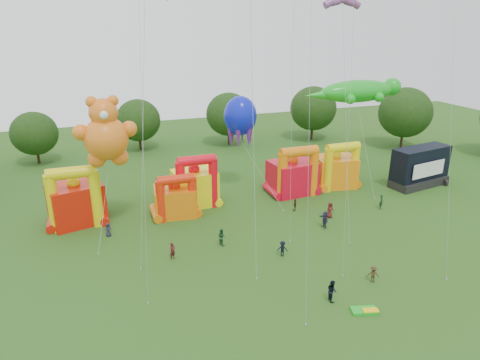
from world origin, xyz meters
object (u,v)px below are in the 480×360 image
object	(u,v)px
spectator_4	(295,205)
bouncy_castle_2	(195,185)
gecko_kite	(362,122)
bouncy_castle_0	(76,201)
spectator_0	(108,230)
octopus_kite	(253,152)
teddy_bear_kite	(105,165)
stage_trailer	(420,167)

from	to	relation	value
spectator_4	bouncy_castle_2	bearing A→B (deg)	-89.06
gecko_kite	spectator_4	bearing A→B (deg)	-153.45
bouncy_castle_0	spectator_0	bearing A→B (deg)	-55.54
octopus_kite	spectator_4	bearing A→B (deg)	-65.70
gecko_kite	octopus_kite	distance (m)	16.15
bouncy_castle_0	octopus_kite	xyz separation A→B (m)	(21.69, 1.64, 3.21)
teddy_bear_kite	bouncy_castle_2	bearing A→B (deg)	22.86
bouncy_castle_2	octopus_kite	xyz separation A→B (m)	(7.88, 0.86, 3.35)
bouncy_castle_2	stage_trailer	xyz separation A→B (m)	(31.01, -3.56, 0.10)
teddy_bear_kite	spectator_0	size ratio (longest dim) A/B	9.60
octopus_kite	spectator_0	bearing A→B (deg)	-162.02
gecko_kite	octopus_kite	world-z (taller)	gecko_kite
teddy_bear_kite	octopus_kite	distance (m)	19.03
teddy_bear_kite	spectator_4	distance (m)	22.36
teddy_bear_kite	gecko_kite	xyz separation A→B (m)	(34.12, 5.03, 0.93)
stage_trailer	spectator_0	bearing A→B (deg)	-177.75
stage_trailer	spectator_4	distance (m)	20.35
bouncy_castle_2	stage_trailer	bearing A→B (deg)	-6.54
bouncy_castle_0	stage_trailer	distance (m)	44.92
octopus_kite	spectator_0	size ratio (longest dim) A/B	8.33
gecko_kite	spectator_0	xyz separation A→B (m)	(-34.57, -5.88, -7.89)
bouncy_castle_2	gecko_kite	xyz separation A→B (m)	(23.79, 0.68, 6.09)
spectator_0	spectator_4	world-z (taller)	spectator_4
bouncy_castle_0	spectator_4	world-z (taller)	bouncy_castle_0
stage_trailer	octopus_kite	xyz separation A→B (m)	(-23.14, 4.41, 3.25)
bouncy_castle_2	octopus_kite	distance (m)	8.60
bouncy_castle_2	teddy_bear_kite	distance (m)	12.34
gecko_kite	spectator_4	xyz separation A→B (m)	(-12.92, -6.45, -7.89)
bouncy_castle_2	teddy_bear_kite	size ratio (longest dim) A/B	0.46
spectator_0	spectator_4	bearing A→B (deg)	-20.79
spectator_4	spectator_0	bearing A→B (deg)	-62.60
teddy_bear_kite	octopus_kite	size ratio (longest dim) A/B	1.15
gecko_kite	bouncy_castle_2	bearing A→B (deg)	-178.37
bouncy_castle_0	stage_trailer	bearing A→B (deg)	-3.55
stage_trailer	spectator_4	xyz separation A→B (m)	(-20.14, -2.22, -1.89)
octopus_kite	bouncy_castle_2	bearing A→B (deg)	-173.80
bouncy_castle_2	octopus_kite	size ratio (longest dim) A/B	0.53
gecko_kite	spectator_4	distance (m)	16.45
stage_trailer	octopus_kite	bearing A→B (deg)	169.20
teddy_bear_kite	spectator_0	world-z (taller)	teddy_bear_kite
bouncy_castle_0	bouncy_castle_2	xyz separation A→B (m)	(13.81, 0.78, -0.14)
bouncy_castle_2	gecko_kite	size ratio (longest dim) A/B	0.45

